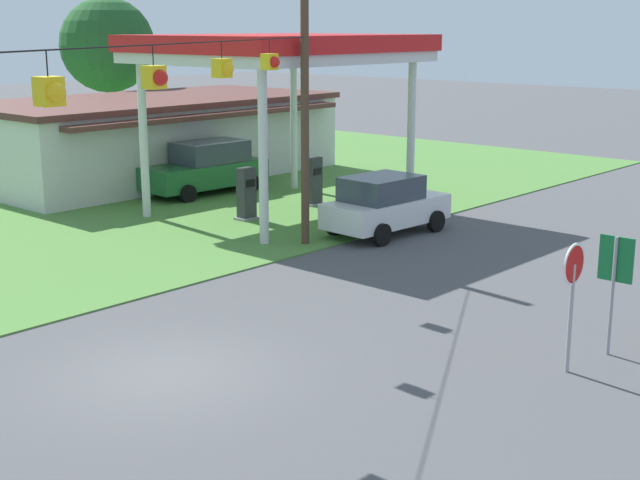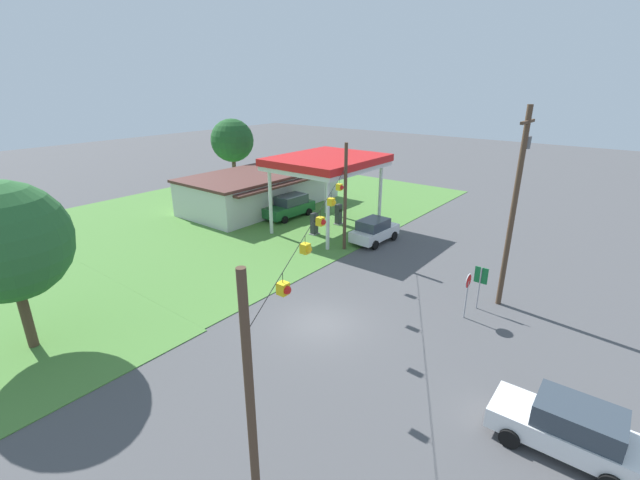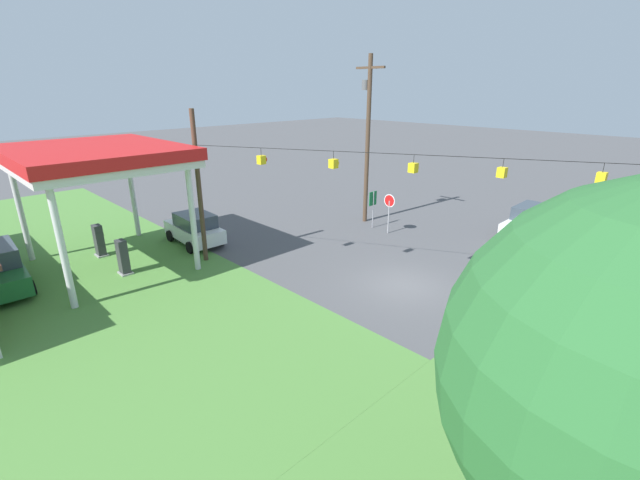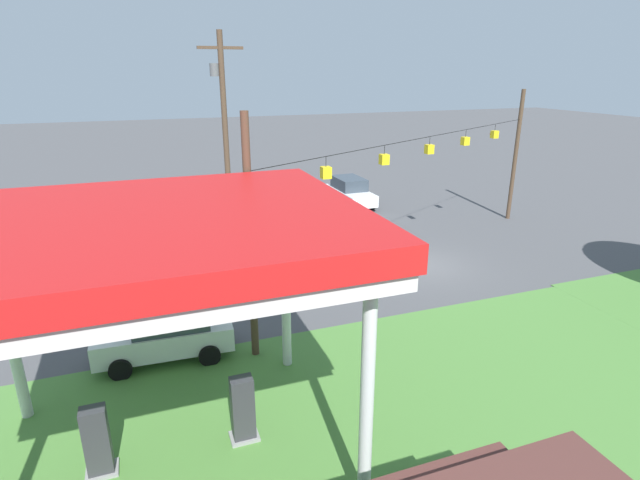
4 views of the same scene
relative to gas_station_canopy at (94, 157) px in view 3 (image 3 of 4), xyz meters
name	(u,v)px [view 3 (image 3 of 4)]	position (x,y,z in m)	size (l,w,h in m)	color
ground_plane	(404,286)	(-12.00, -8.77, -5.54)	(160.00, 160.00, 0.00)	#4C4C4F
gas_station_canopy	(94,157)	(0.00, 0.00, 0.00)	(8.65, 7.10, 6.07)	silver
fuel_pump_near	(123,258)	(-1.66, 0.00, -4.69)	(0.71, 0.56, 1.78)	gray
fuel_pump_far	(99,242)	(1.66, 0.00, -4.69)	(0.71, 0.56, 1.78)	gray
car_at_pumps_front	(195,228)	(-0.15, -4.67, -4.59)	(4.31, 2.26, 1.85)	white
car_on_crossroad	(530,221)	(-13.20, -20.11, -4.58)	(2.17, 4.70, 1.87)	white
stop_sign_roadside	(389,205)	(-6.86, -14.28, -3.72)	(0.80, 0.08, 2.50)	#99999E
route_sign	(373,202)	(-5.43, -14.45, -3.83)	(0.10, 0.70, 2.40)	gray
utility_pole_main	(367,133)	(-4.13, -15.22, 0.37)	(2.20, 0.44, 10.59)	#4C3828
signal_span_gantry	(411,195)	(-12.00, -8.78, -1.23)	(18.61, 10.24, 7.74)	#4C3828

